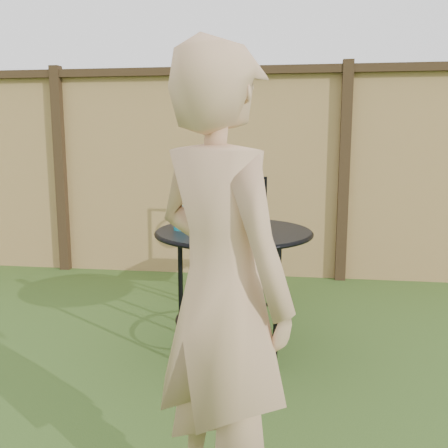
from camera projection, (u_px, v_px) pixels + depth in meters
The scene contains 9 objects.
ground at pixel (118, 385), 2.57m from camera, with size 60.00×60.00×0.00m, color #2C4A18.
fence at pixel (198, 172), 4.55m from camera, with size 8.00×0.12×1.90m.
patio_table at pixel (234, 253), 2.93m from camera, with size 0.92×0.92×0.72m.
patio_chair at pixel (238, 235), 3.92m from camera, with size 0.46×0.46×0.95m.
diner at pixel (221, 293), 1.58m from camera, with size 0.56×0.37×1.54m, color tan.
salad_plate at pixel (227, 232), 2.79m from camera, with size 0.27×0.27×0.02m, color #470A0D.
salad at pixel (227, 223), 2.78m from camera, with size 0.21×0.21×0.08m, color #235614.
fork at pixel (229, 200), 2.76m from camera, with size 0.01×0.01×0.18m, color silver.
drinking_glass at pixel (180, 218), 2.90m from camera, with size 0.08×0.08×0.14m, color #0D8CA1.
Camera 1 is at (0.88, -2.29, 1.26)m, focal length 40.00 mm.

